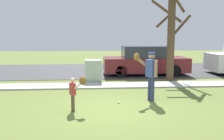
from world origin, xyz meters
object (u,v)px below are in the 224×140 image
object	(u,v)px
baseball	(118,102)
street_tree_near	(171,36)
person_child	(75,89)
parked_suv_maroon	(145,61)
person_adult	(150,71)
utility_cabinet	(93,71)

from	to	relation	value
baseball	street_tree_near	world-z (taller)	street_tree_near
person_child	street_tree_near	size ratio (longest dim) A/B	0.26
baseball	parked_suv_maroon	bearing A→B (deg)	70.17
person_adult	street_tree_near	world-z (taller)	street_tree_near
utility_cabinet	street_tree_near	distance (m)	4.16
baseball	utility_cabinet	size ratio (longest dim) A/B	0.07
baseball	utility_cabinet	distance (m)	4.03
utility_cabinet	street_tree_near	xyz separation A→B (m)	(3.80, 0.07, 1.70)
person_adult	parked_suv_maroon	size ratio (longest dim) A/B	0.36
person_adult	street_tree_near	distance (m)	4.32
person_child	person_adult	bearing A→B (deg)	1.17
utility_cabinet	street_tree_near	size ratio (longest dim) A/B	0.26
baseball	person_child	bearing A→B (deg)	-150.30
utility_cabinet	baseball	bearing A→B (deg)	-78.20
person_child	utility_cabinet	size ratio (longest dim) A/B	0.98
utility_cabinet	parked_suv_maroon	world-z (taller)	parked_suv_maroon
person_adult	person_child	xyz separation A→B (m)	(-2.49, -1.04, -0.37)
person_adult	parked_suv_maroon	bearing A→B (deg)	-121.67
street_tree_near	person_child	bearing A→B (deg)	-132.42
baseball	street_tree_near	size ratio (longest dim) A/B	0.02
person_adult	baseball	distance (m)	1.54
person_child	utility_cabinet	bearing A→B (deg)	61.79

